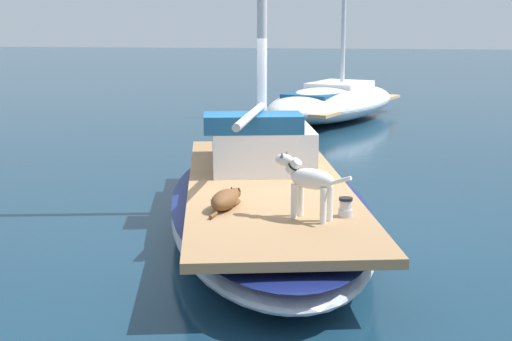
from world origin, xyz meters
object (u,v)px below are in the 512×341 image
(dog_white, at_px, (308,181))
(dog_brown, at_px, (226,199))
(deck_winch, at_px, (346,208))
(moored_boat_far_astern, at_px, (333,101))
(sailboat_main, at_px, (267,205))
(coiled_rope, at_px, (226,198))

(dog_white, bearing_deg, dog_brown, 161.47)
(deck_winch, xyz_separation_m, moored_boat_far_astern, (-0.65, 12.80, -0.25))
(sailboat_main, xyz_separation_m, coiled_rope, (-0.35, -1.09, 0.35))
(dog_brown, bearing_deg, deck_winch, -6.78)
(sailboat_main, relative_size, coiled_rope, 23.44)
(sailboat_main, relative_size, dog_brown, 7.98)
(dog_brown, xyz_separation_m, coiled_rope, (-0.08, 0.39, -0.08))
(deck_winch, relative_size, moored_boat_far_astern, 0.03)
(dog_white, distance_m, moored_boat_far_astern, 12.98)
(dog_white, bearing_deg, deck_winch, 21.72)
(dog_brown, bearing_deg, dog_white, -18.53)
(dog_brown, relative_size, moored_boat_far_astern, 0.14)
(dog_white, height_order, deck_winch, dog_white)
(dog_brown, distance_m, moored_boat_far_astern, 12.66)
(sailboat_main, bearing_deg, coiled_rope, -107.84)
(dog_white, height_order, coiled_rope, dog_white)
(dog_brown, relative_size, dog_white, 1.10)
(sailboat_main, height_order, coiled_rope, coiled_rope)
(dog_brown, height_order, dog_white, dog_white)
(moored_boat_far_astern, bearing_deg, deck_winch, -87.11)
(dog_white, relative_size, moored_boat_far_astern, 0.13)
(coiled_rope, height_order, moored_boat_far_astern, moored_boat_far_astern)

